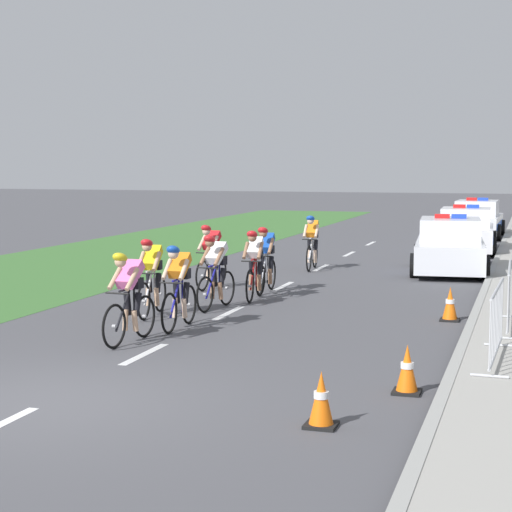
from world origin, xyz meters
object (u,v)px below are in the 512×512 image
cyclist_fifth (255,264)px  traffic_cone_far (407,370)px  cyclist_sixth (266,259)px  police_car_third (477,220)px  cyclist_lead (129,296)px  cyclist_seventh (211,255)px  traffic_cone_near (450,304)px  cyclist_second (179,285)px  cyclist_eighth (312,242)px  cyclist_third (152,276)px  traffic_cone_mid (321,400)px  crowd_barrier_middle (509,298)px  police_car_second (466,232)px  cyclist_fourth (216,271)px  police_car_nearest (450,248)px  crowd_barrier_front (496,325)px

cyclist_fifth → traffic_cone_far: 8.15m
cyclist_sixth → police_car_third: (3.67, 17.07, -0.11)m
cyclist_lead → traffic_cone_far: cyclist_lead is taller
cyclist_seventh → traffic_cone_near: size_ratio=2.69×
cyclist_lead → police_car_third: bearing=79.8°
cyclist_second → traffic_cone_near: bearing=26.6°
cyclist_second → cyclist_eighth: (0.15, 9.33, 0.00)m
cyclist_third → cyclist_fifth: size_ratio=1.00×
cyclist_seventh → traffic_cone_near: 6.43m
traffic_cone_mid → cyclist_second: bearing=127.0°
crowd_barrier_middle → traffic_cone_mid: 6.51m
police_car_third → traffic_cone_far: 25.11m
cyclist_seventh → police_car_second: 11.80m
cyclist_sixth → crowd_barrier_middle: bearing=-33.1°
cyclist_second → traffic_cone_near: 5.12m
cyclist_lead → cyclist_second: same height
traffic_cone_near → traffic_cone_far: (-0.05, -5.56, 0.00)m
police_car_third → crowd_barrier_middle: size_ratio=1.91×
cyclist_lead → cyclist_fifth: (0.57, 5.08, 0.00)m
cyclist_fourth → cyclist_seventh: size_ratio=1.00×
police_car_second → cyclist_lead: bearing=-103.7°
cyclist_fourth → crowd_barrier_middle: size_ratio=0.74×
cyclist_second → cyclist_fifth: (0.26, 3.66, 0.00)m
police_car_nearest → traffic_cone_mid: police_car_nearest is taller
cyclist_eighth → police_car_nearest: (3.72, 0.52, -0.11)m
traffic_cone_near → cyclist_fourth: bearing=-179.7°
police_car_nearest → traffic_cone_far: bearing=-87.2°
cyclist_sixth → police_car_nearest: size_ratio=0.38×
crowd_barrier_front → cyclist_seventh: bearing=136.0°
cyclist_third → traffic_cone_far: size_ratio=2.69×
cyclist_seventh → crowd_barrier_middle: size_ratio=0.74×
police_car_third → cyclist_sixth: bearing=-102.1°
cyclist_sixth → cyclist_eighth: size_ratio=1.00×
cyclist_second → crowd_barrier_middle: size_ratio=0.74×
cyclist_fourth → police_car_third: 19.97m
cyclist_third → cyclist_fourth: bearing=52.4°
cyclist_sixth → police_car_second: size_ratio=0.39×
cyclist_fifth → cyclist_eighth: bearing=91.2°
crowd_barrier_front → traffic_cone_near: 3.94m
police_car_third → police_car_second: bearing=-90.0°
traffic_cone_far → cyclist_eighth: bearing=109.1°
cyclist_seventh → cyclist_lead: bearing=-81.7°
cyclist_eighth → traffic_cone_near: cyclist_eighth is taller
police_car_nearest → cyclist_fifth: bearing=-120.2°
police_car_nearest → cyclist_third: bearing=-119.1°
police_car_third → traffic_cone_near: police_car_third is taller
police_car_second → traffic_cone_far: police_car_second is taller
cyclist_third → traffic_cone_mid: bearing=-51.9°
police_car_second → crowd_barrier_front: 17.25m
cyclist_lead → police_car_nearest: bearing=69.7°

